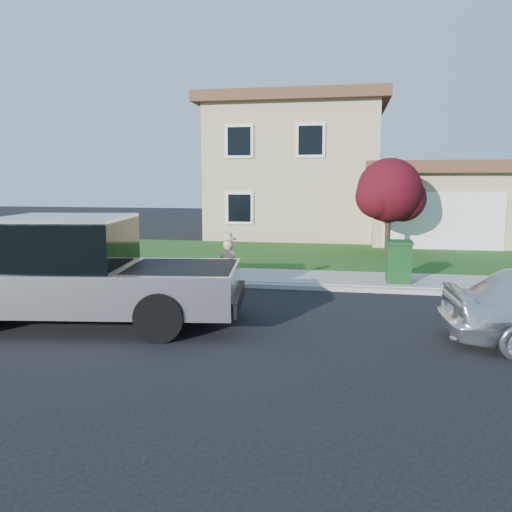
{
  "coord_description": "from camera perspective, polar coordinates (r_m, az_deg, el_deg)",
  "views": [
    {
      "loc": [
        2.68,
        -10.01,
        2.85
      ],
      "look_at": [
        0.72,
        0.71,
        1.2
      ],
      "focal_mm": 35.0,
      "sensor_mm": 36.0,
      "label": 1
    }
  ],
  "objects": [
    {
      "name": "trash_bin",
      "position": [
        13.91,
        15.99,
        -0.56
      ],
      "size": [
        0.69,
        0.79,
        1.11
      ],
      "rotation": [
        0.0,
        0.0,
        -0.02
      ],
      "color": "#0F3913",
      "rests_on": "sidewalk"
    },
    {
      "name": "woman",
      "position": [
        12.04,
        -3.17,
        -1.39
      ],
      "size": [
        0.57,
        0.41,
        1.61
      ],
      "rotation": [
        0.0,
        0.0,
        3.04
      ],
      "color": "#E4A57D",
      "rests_on": "ground"
    },
    {
      "name": "lawn",
      "position": [
        18.8,
        5.13,
        0.02
      ],
      "size": [
        40.0,
        7.0,
        0.1
      ],
      "primitive_type": "cube",
      "color": "#144012",
      "rests_on": "ground"
    },
    {
      "name": "ground",
      "position": [
        10.75,
        -4.49,
        -6.79
      ],
      "size": [
        80.0,
        80.0,
        0.0
      ],
      "primitive_type": "plane",
      "color": "black",
      "rests_on": "ground"
    },
    {
      "name": "house",
      "position": [
        26.43,
        7.51,
        9.24
      ],
      "size": [
        14.0,
        11.3,
        6.85
      ],
      "color": "tan",
      "rests_on": "ground"
    },
    {
      "name": "pickup_truck",
      "position": [
        10.55,
        -20.03,
        -1.98
      ],
      "size": [
        6.81,
        3.1,
        2.16
      ],
      "rotation": [
        0.0,
        0.0,
        0.14
      ],
      "color": "black",
      "rests_on": "ground"
    },
    {
      "name": "curb",
      "position": [
        13.32,
        2.89,
        -3.49
      ],
      "size": [
        40.0,
        0.2,
        0.12
      ],
      "primitive_type": "cube",
      "color": "gray",
      "rests_on": "ground"
    },
    {
      "name": "ornamental_tree",
      "position": [
        19.05,
        15.09,
        6.92
      ],
      "size": [
        2.6,
        2.35,
        3.57
      ],
      "color": "black",
      "rests_on": "lawn"
    },
    {
      "name": "sidewalk",
      "position": [
        14.38,
        3.47,
        -2.53
      ],
      "size": [
        40.0,
        2.0,
        0.15
      ],
      "primitive_type": "cube",
      "color": "gray",
      "rests_on": "ground"
    }
  ]
}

